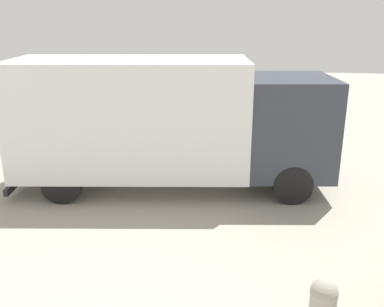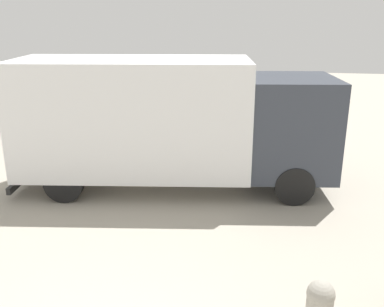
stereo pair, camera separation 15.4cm
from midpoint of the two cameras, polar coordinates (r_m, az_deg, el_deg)
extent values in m
cube|color=white|center=(10.53, -7.36, 4.98)|extent=(5.83, 3.05, 2.74)
cube|color=#333842|center=(10.67, 13.27, 3.68)|extent=(2.30, 2.48, 2.33)
cube|color=black|center=(11.75, -20.83, -2.71)|extent=(0.40, 2.19, 0.16)
cylinder|color=black|center=(11.93, 11.96, -0.52)|extent=(0.94, 0.40, 0.91)
cylinder|color=black|center=(10.10, 13.88, -4.15)|extent=(0.94, 0.40, 0.91)
cylinder|color=black|center=(12.15, -13.53, -0.29)|extent=(0.94, 0.40, 0.91)
cylinder|color=black|center=(10.36, -16.29, -3.79)|extent=(0.94, 0.40, 0.91)
sphere|color=#9E998C|center=(6.33, 17.51, -17.45)|extent=(0.38, 0.38, 0.38)
camera|label=1|loc=(0.08, -89.45, 0.18)|focal=40.00mm
camera|label=2|loc=(0.08, 90.55, -0.18)|focal=40.00mm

